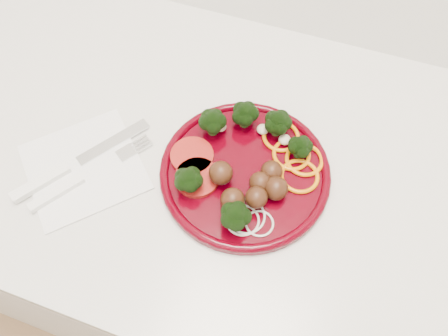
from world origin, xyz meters
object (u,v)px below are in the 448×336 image
(fork, at_px, (71,184))
(knife, at_px, (64,169))
(napkin, at_px, (84,167))
(plate, at_px, (246,169))

(fork, bearing_deg, knife, 83.00)
(napkin, distance_m, knife, 0.03)
(napkin, xyz_separation_m, knife, (-0.02, -0.02, 0.01))
(napkin, relative_size, fork, 0.92)
(knife, height_order, fork, knife)
(plate, relative_size, fork, 1.43)
(knife, distance_m, fork, 0.03)
(plate, relative_size, knife, 1.27)
(fork, bearing_deg, plate, -32.39)
(napkin, xyz_separation_m, fork, (0.00, -0.04, 0.01))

